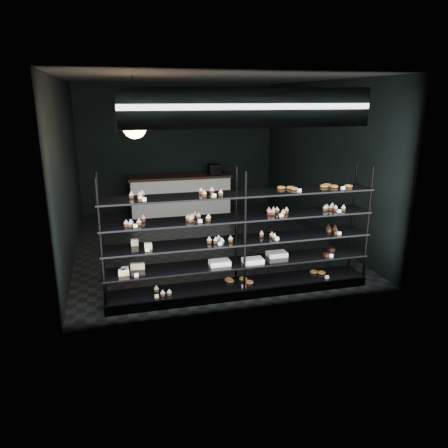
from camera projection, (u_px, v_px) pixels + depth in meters
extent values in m
cube|color=black|center=(204.00, 243.00, 8.92)|extent=(5.00, 6.00, 0.01)
cube|color=black|center=(201.00, 79.00, 8.03)|extent=(5.00, 6.00, 0.01)
cube|color=black|center=(178.00, 149.00, 11.26)|extent=(5.00, 0.01, 3.20)
cube|color=black|center=(251.00, 199.00, 5.69)|extent=(5.00, 0.01, 3.20)
cube|color=black|center=(67.00, 171.00, 7.86)|extent=(0.01, 6.00, 3.20)
cube|color=black|center=(320.00, 161.00, 9.10)|extent=(0.01, 6.00, 3.20)
cube|color=black|center=(240.00, 290.00, 6.64)|extent=(4.00, 0.50, 0.12)
cylinder|color=black|center=(101.00, 248.00, 5.69)|extent=(0.04, 0.04, 1.85)
cylinder|color=black|center=(101.00, 238.00, 6.10)|extent=(0.04, 0.04, 1.85)
cylinder|color=black|center=(245.00, 236.00, 6.18)|extent=(0.04, 0.04, 1.85)
cylinder|color=black|center=(236.00, 227.00, 6.59)|extent=(0.04, 0.04, 1.85)
cylinder|color=black|center=(368.00, 226.00, 6.67)|extent=(0.04, 0.04, 1.85)
cylinder|color=black|center=(353.00, 218.00, 7.07)|extent=(0.04, 0.04, 1.85)
cube|color=black|center=(240.00, 284.00, 6.62)|extent=(4.00, 0.50, 0.03)
cube|color=black|center=(240.00, 263.00, 6.52)|extent=(4.00, 0.50, 0.02)
cube|color=black|center=(240.00, 240.00, 6.42)|extent=(4.00, 0.50, 0.02)
cube|color=black|center=(241.00, 217.00, 6.32)|extent=(4.00, 0.50, 0.02)
cube|color=black|center=(241.00, 194.00, 6.22)|extent=(4.00, 0.50, 0.02)
cube|color=white|center=(145.00, 200.00, 5.71)|extent=(0.06, 0.04, 0.06)
cube|color=white|center=(217.00, 195.00, 5.95)|extent=(0.06, 0.04, 0.06)
cube|color=white|center=(298.00, 191.00, 6.25)|extent=(0.05, 0.04, 0.06)
cube|color=white|center=(344.00, 188.00, 6.43)|extent=(0.06, 0.04, 0.06)
cube|color=white|center=(136.00, 226.00, 5.77)|extent=(0.06, 0.04, 0.06)
cube|color=white|center=(200.00, 221.00, 5.99)|extent=(0.05, 0.04, 0.06)
cube|color=white|center=(283.00, 215.00, 6.29)|extent=(0.05, 0.04, 0.06)
cube|color=white|center=(338.00, 211.00, 6.51)|extent=(0.06, 0.04, 0.06)
cube|color=white|center=(145.00, 250.00, 5.90)|extent=(0.06, 0.04, 0.06)
cube|color=white|center=(223.00, 244.00, 6.17)|extent=(0.06, 0.04, 0.06)
cube|color=white|center=(277.00, 239.00, 6.37)|extent=(0.05, 0.04, 0.06)
cube|color=white|center=(341.00, 233.00, 6.63)|extent=(0.06, 0.04, 0.06)
cube|color=white|center=(137.00, 275.00, 5.96)|extent=(0.06, 0.04, 0.06)
cube|color=white|center=(332.00, 256.00, 6.69)|extent=(0.06, 0.04, 0.06)
cube|color=white|center=(159.00, 296.00, 6.13)|extent=(0.06, 0.04, 0.06)
cube|color=white|center=(241.00, 287.00, 6.43)|extent=(0.05, 0.04, 0.06)
cube|color=white|center=(328.00, 277.00, 6.78)|extent=(0.06, 0.04, 0.06)
cube|color=#0E0E46|center=(251.00, 108.00, 5.45)|extent=(3.20, 0.04, 0.45)
cube|color=white|center=(251.00, 108.00, 5.43)|extent=(3.30, 0.02, 0.50)
cylinder|color=black|center=(133.00, 95.00, 6.41)|extent=(0.01, 0.01, 0.55)
sphere|color=#FFA159|center=(135.00, 127.00, 6.54)|extent=(0.35, 0.35, 0.35)
cube|color=white|center=(180.00, 196.00, 11.10)|extent=(2.48, 0.60, 0.92)
cube|color=black|center=(180.00, 177.00, 10.96)|extent=(2.58, 0.65, 0.06)
cube|color=black|center=(214.00, 169.00, 11.14)|extent=(0.30, 0.30, 0.25)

